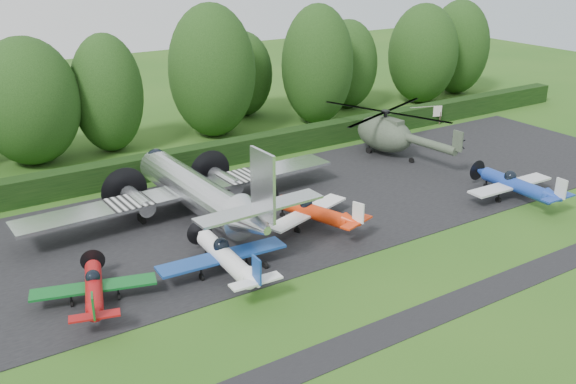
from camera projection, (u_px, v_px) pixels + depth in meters
ground at (351, 270)px, 37.76m from camera, size 160.00×160.00×0.00m
apron at (264, 213)px, 45.58m from camera, size 70.00×18.00×0.01m
taxiway_verge at (422, 318)px, 33.07m from camera, size 70.00×2.00×0.00m
hedgerow at (198, 169)px, 54.18m from camera, size 90.00×1.60×2.00m
transport_plane at (196, 191)px, 43.81m from camera, size 23.63×18.12×7.57m
light_plane_red at (94, 288)px, 33.79m from camera, size 6.53×6.87×2.51m
light_plane_white at (226, 257)px, 36.65m from camera, size 7.76×8.16×2.98m
light_plane_orange at (313, 212)px, 42.91m from camera, size 7.27×7.65×2.79m
light_plane_blue at (516, 185)px, 47.41m from camera, size 7.56×7.95×2.90m
helicopter at (385, 131)px, 57.14m from camera, size 12.47×14.60×4.02m
sign_board at (426, 113)px, 66.13m from camera, size 3.58×0.13×2.02m
tree_0 at (212, 71)px, 61.07m from camera, size 8.34×8.34×12.73m
tree_3 at (317, 65)px, 65.33m from camera, size 7.35×7.35×12.23m
tree_4 at (243, 74)px, 68.87m from camera, size 6.28×6.28×9.09m
tree_5 at (423, 54)px, 74.02m from camera, size 7.99×7.99×11.38m
tree_6 at (28, 102)px, 53.66m from camera, size 8.57×8.57×10.86m
tree_7 at (348, 64)px, 71.88m from camera, size 6.68×6.68×9.91m
tree_9 at (458, 47)px, 78.46m from camera, size 7.50×7.50×11.35m
tree_11 at (107, 94)px, 56.96m from camera, size 6.36×6.36×10.64m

